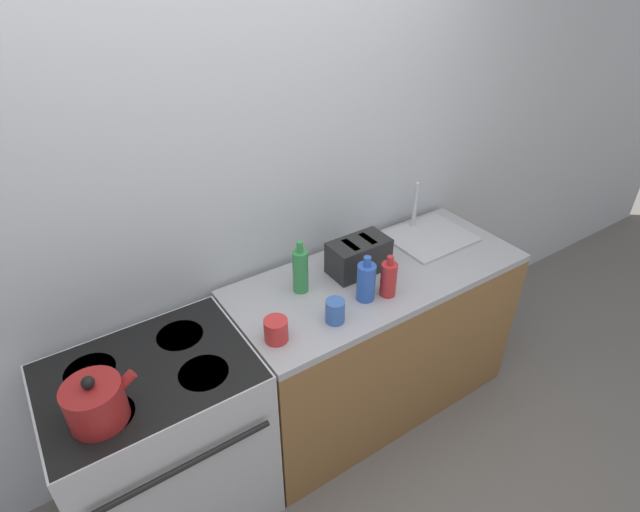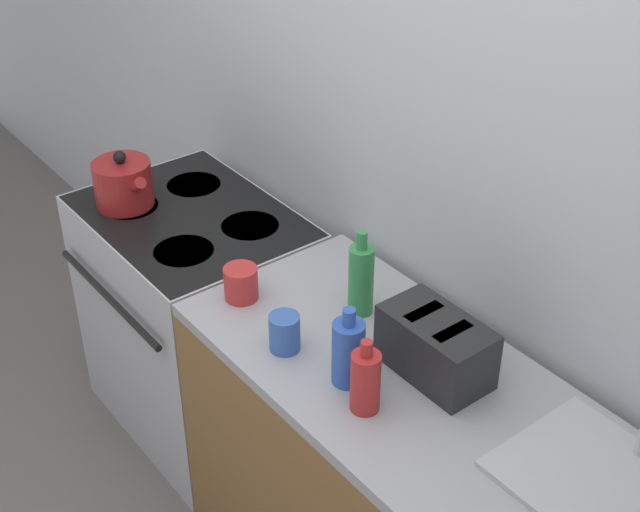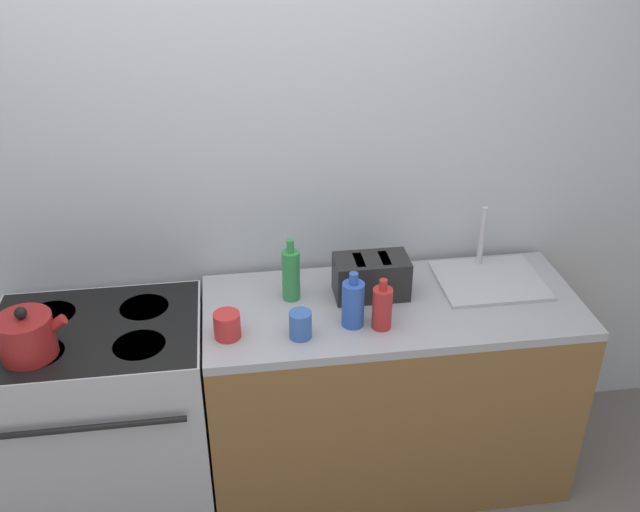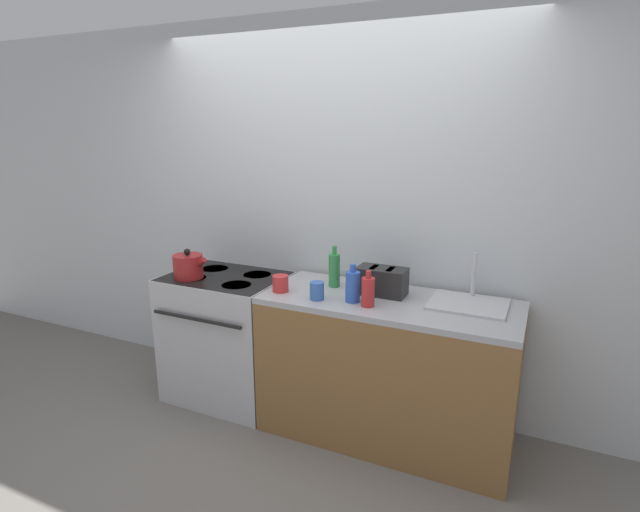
# 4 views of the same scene
# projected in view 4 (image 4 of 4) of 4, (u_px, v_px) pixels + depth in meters

# --- Properties ---
(ground_plane) EXTENTS (12.00, 12.00, 0.00)m
(ground_plane) POSITION_uv_depth(u_px,v_px,m) (286.00, 438.00, 3.12)
(ground_plane) COLOR slate
(wall_back) EXTENTS (8.00, 0.05, 2.60)m
(wall_back) POSITION_uv_depth(u_px,v_px,m) (332.00, 216.00, 3.39)
(wall_back) COLOR silver
(wall_back) RESTS_ON ground_plane
(stove) EXTENTS (0.80, 0.64, 0.90)m
(stove) POSITION_uv_depth(u_px,v_px,m) (228.00, 335.00, 3.52)
(stove) COLOR #B7B7BC
(stove) RESTS_ON ground_plane
(counter_block) EXTENTS (1.51, 0.64, 0.90)m
(counter_block) POSITION_uv_depth(u_px,v_px,m) (387.00, 369.00, 3.06)
(counter_block) COLOR brown
(counter_block) RESTS_ON ground_plane
(kettle) EXTENTS (0.25, 0.20, 0.20)m
(kettle) POSITION_uv_depth(u_px,v_px,m) (188.00, 266.00, 3.35)
(kettle) COLOR maroon
(kettle) RESTS_ON stove
(toaster) EXTENTS (0.30, 0.16, 0.17)m
(toaster) POSITION_uv_depth(u_px,v_px,m) (382.00, 281.00, 3.02)
(toaster) COLOR black
(toaster) RESTS_ON counter_block
(sink_tray) EXTENTS (0.43, 0.36, 0.28)m
(sink_tray) POSITION_uv_depth(u_px,v_px,m) (469.00, 302.00, 2.86)
(sink_tray) COLOR #B7B7BC
(sink_tray) RESTS_ON counter_block
(bottle_red) EXTENTS (0.08, 0.08, 0.21)m
(bottle_red) POSITION_uv_depth(u_px,v_px,m) (368.00, 291.00, 2.82)
(bottle_red) COLOR #B72828
(bottle_red) RESTS_ON counter_block
(bottle_green) EXTENTS (0.07, 0.07, 0.27)m
(bottle_green) POSITION_uv_depth(u_px,v_px,m) (334.00, 270.00, 3.16)
(bottle_green) COLOR #338C47
(bottle_green) RESTS_ON counter_block
(bottle_blue) EXTENTS (0.08, 0.08, 0.23)m
(bottle_blue) POSITION_uv_depth(u_px,v_px,m) (353.00, 286.00, 2.89)
(bottle_blue) COLOR #2D56B7
(bottle_blue) RESTS_ON counter_block
(cup_red) EXTENTS (0.10, 0.10, 0.10)m
(cup_red) POSITION_uv_depth(u_px,v_px,m) (280.00, 284.00, 3.08)
(cup_red) COLOR red
(cup_red) RESTS_ON counter_block
(cup_blue) EXTENTS (0.08, 0.08, 0.11)m
(cup_blue) POSITION_uv_depth(u_px,v_px,m) (317.00, 291.00, 2.94)
(cup_blue) COLOR #3860B2
(cup_blue) RESTS_ON counter_block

